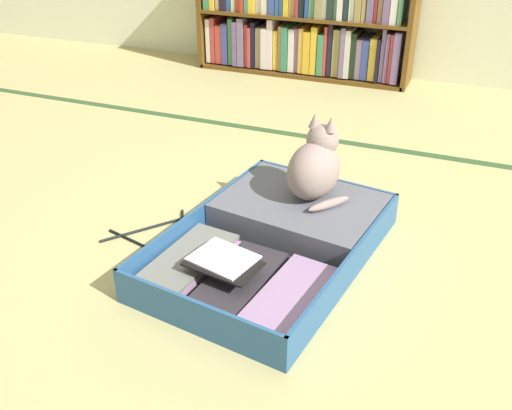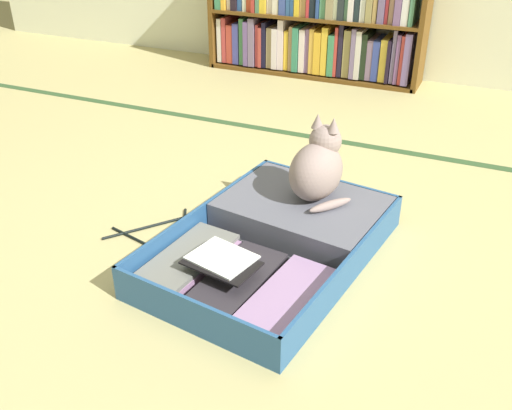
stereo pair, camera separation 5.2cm
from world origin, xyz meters
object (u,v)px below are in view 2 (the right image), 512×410
(black_cat, at_px, (318,168))
(clothes_hanger, at_px, (158,230))
(bookshelf, at_px, (314,19))
(open_suitcase, at_px, (282,236))

(black_cat, height_order, clothes_hanger, black_cat)
(clothes_hanger, bearing_deg, bookshelf, 93.06)
(black_cat, xyz_separation_m, clothes_hanger, (-0.51, -0.27, -0.23))
(bookshelf, bearing_deg, open_suitcase, -74.03)
(open_suitcase, distance_m, black_cat, 0.28)
(open_suitcase, xyz_separation_m, clothes_hanger, (-0.45, -0.08, -0.05))
(open_suitcase, bearing_deg, clothes_hanger, -170.21)
(bookshelf, xyz_separation_m, black_cat, (0.62, -1.78, -0.12))
(clothes_hanger, bearing_deg, open_suitcase, 9.79)
(open_suitcase, height_order, black_cat, black_cat)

